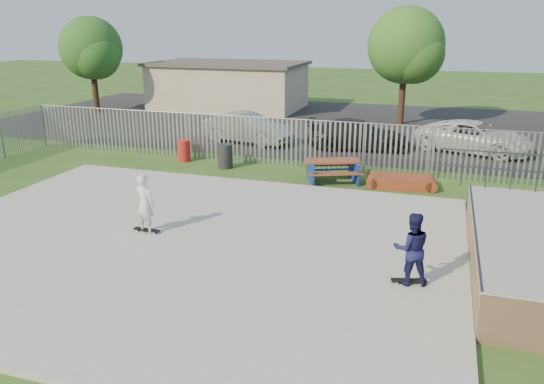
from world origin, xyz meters
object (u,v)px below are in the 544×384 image
(car_white, at_px, (475,137))
(skater_white, at_px, (145,203))
(picnic_table, at_px, (332,171))
(skater_navy, at_px, (411,249))
(tree_left, at_px, (91,48))
(trash_bin_grey, at_px, (225,156))
(car_dark, at_px, (358,135))
(funbox, at_px, (401,182))
(trash_bin_red, at_px, (184,151))
(car_silver, at_px, (247,128))
(tree_mid, at_px, (406,46))

(car_white, relative_size, skater_white, 3.06)
(picnic_table, bearing_deg, skater_navy, -89.23)
(tree_left, bearing_deg, trash_bin_grey, -37.53)
(car_white, distance_m, skater_white, 16.48)
(picnic_table, distance_m, car_dark, 5.69)
(funbox, height_order, trash_bin_red, trash_bin_red)
(trash_bin_grey, xyz_separation_m, skater_white, (0.78, -7.64, 0.49))
(trash_bin_red, xyz_separation_m, car_dark, (6.87, 4.58, 0.25))
(funbox, xyz_separation_m, trash_bin_grey, (-7.22, 0.59, 0.30))
(picnic_table, relative_size, car_silver, 0.55)
(funbox, xyz_separation_m, skater_navy, (0.85, -7.94, 0.79))
(funbox, distance_m, tree_left, 24.24)
(trash_bin_grey, bearing_deg, trash_bin_red, 167.24)
(trash_bin_red, relative_size, skater_navy, 0.55)
(picnic_table, distance_m, car_silver, 7.67)
(car_dark, xyz_separation_m, car_white, (5.25, 0.98, 0.02))
(tree_mid, bearing_deg, trash_bin_grey, -115.82)
(trash_bin_red, bearing_deg, tree_mid, 55.64)
(tree_left, bearing_deg, funbox, -28.07)
(trash_bin_red, height_order, tree_left, tree_left)
(tree_mid, height_order, skater_navy, tree_mid)
(car_white, height_order, skater_white, skater_white)
(picnic_table, xyz_separation_m, car_silver, (-5.47, 5.36, 0.33))
(funbox, bearing_deg, trash_bin_red, 166.68)
(car_dark, bearing_deg, car_silver, 82.80)
(car_silver, bearing_deg, trash_bin_red, 174.11)
(tree_mid, bearing_deg, tree_left, -174.69)
(picnic_table, bearing_deg, skater_white, -141.36)
(car_silver, bearing_deg, car_white, -71.61)
(funbox, bearing_deg, car_dark, 107.16)
(picnic_table, xyz_separation_m, car_white, (5.31, 6.66, 0.31))
(tree_left, distance_m, skater_white, 23.67)
(skater_navy, height_order, skater_white, same)
(tree_mid, relative_size, skater_white, 3.98)
(car_dark, relative_size, skater_navy, 2.85)
(tree_left, bearing_deg, trash_bin_red, -40.97)
(funbox, height_order, tree_mid, tree_mid)
(picnic_table, relative_size, trash_bin_red, 2.65)
(tree_mid, height_order, skater_white, tree_mid)
(trash_bin_grey, relative_size, skater_white, 0.60)
(funbox, bearing_deg, tree_left, 145.15)
(trash_bin_red, distance_m, tree_left, 15.95)
(car_white, bearing_deg, skater_white, 164.91)
(tree_mid, xyz_separation_m, skater_navy, (2.02, -21.04, -3.55))
(trash_bin_red, relative_size, car_silver, 0.21)
(tree_left, height_order, skater_navy, tree_left)
(car_dark, height_order, tree_left, tree_left)
(funbox, xyz_separation_m, tree_mid, (-1.16, 13.10, 4.34))
(trash_bin_grey, relative_size, tree_mid, 0.15)
(tree_left, height_order, skater_white, tree_left)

